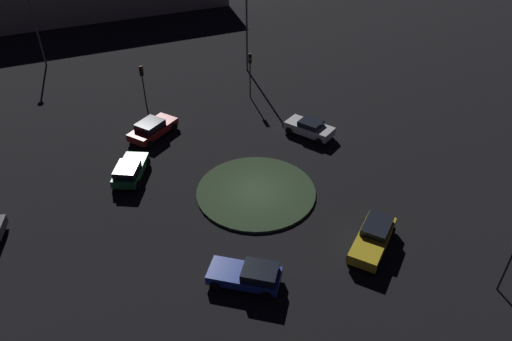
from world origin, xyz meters
TOP-DOWN VIEW (x-y plane):
  - ground_plane at (0.00, 0.00)m, footprint 117.55×117.55m
  - roundabout_island at (0.00, 0.00)m, footprint 8.44×8.44m
  - car_yellow at (-6.53, -6.07)m, footprint 4.64×4.17m
  - car_red at (8.98, 7.08)m, footprint 4.50×4.28m
  - car_blue at (-8.05, 1.93)m, footprint 3.23×4.42m
  - car_white at (6.76, -5.78)m, footprint 4.08×3.99m
  - car_green at (3.34, 8.74)m, footprint 4.19×2.79m
  - traffic_light_east at (14.35, -2.10)m, footprint 0.37×0.33m
  - traffic_light_northeast at (14.64, 7.65)m, footprint 0.40×0.37m
  - streetlamp_east at (20.59, -2.86)m, footprint 0.53×0.53m
  - streetlamp_northeast at (25.87, 18.34)m, footprint 0.58×0.58m

SIDE VIEW (x-z plane):
  - ground_plane at x=0.00m, z-range 0.00..0.00m
  - roundabout_island at x=0.00m, z-range 0.00..0.18m
  - car_blue at x=-8.05m, z-range 0.03..1.40m
  - car_white at x=6.76m, z-range 0.04..1.44m
  - car_yellow at x=-6.53m, z-range 0.04..1.46m
  - car_green at x=3.34m, z-range 0.04..1.47m
  - car_red at x=8.98m, z-range 0.03..1.50m
  - traffic_light_northeast at x=14.64m, z-range 0.83..4.68m
  - traffic_light_east at x=14.35m, z-range 0.92..5.34m
  - streetlamp_northeast at x=25.87m, z-range 1.46..8.98m
  - streetlamp_east at x=20.59m, z-range 1.35..11.13m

